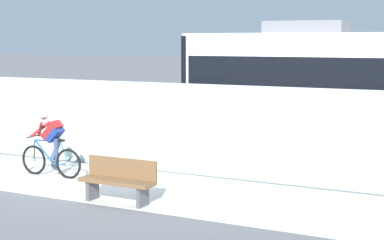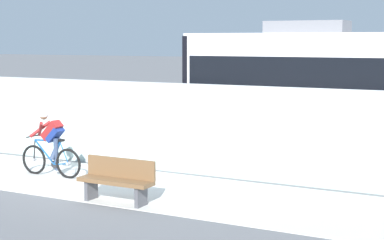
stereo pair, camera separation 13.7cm
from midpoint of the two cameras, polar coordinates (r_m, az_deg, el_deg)
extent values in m
plane|color=slate|center=(14.50, -7.85, -5.70)|extent=(200.00, 200.00, 0.00)
cube|color=silver|center=(14.50, -7.85, -5.68)|extent=(32.00, 3.20, 0.01)
cube|color=#ADC6C1|center=(15.90, -4.00, -2.54)|extent=(32.00, 0.05, 1.06)
cube|color=white|center=(17.37, -0.88, -0.05)|extent=(32.00, 0.36, 2.05)
cube|color=#595654|center=(19.71, 2.59, -2.18)|extent=(32.00, 0.08, 0.01)
cube|color=#595654|center=(21.00, 4.26, -1.61)|extent=(32.00, 0.08, 0.01)
cube|color=silver|center=(18.73, 16.30, 2.88)|extent=(11.00, 2.50, 3.10)
cube|color=black|center=(18.71, 16.34, 3.95)|extent=(10.56, 2.54, 1.04)
cube|color=red|center=(18.88, 16.15, -1.27)|extent=(10.78, 2.53, 0.28)
cube|color=slate|center=(19.18, 10.63, 8.32)|extent=(2.40, 1.10, 0.36)
cube|color=#232326|center=(19.90, 6.17, -1.09)|extent=(1.40, 1.88, 0.20)
cylinder|color=black|center=(19.25, 5.38, -1.54)|extent=(0.60, 0.10, 0.60)
cylinder|color=black|center=(20.57, 6.90, -1.00)|extent=(0.60, 0.10, 0.60)
cube|color=black|center=(20.52, 1.20, 3.53)|extent=(0.16, 2.54, 2.94)
torus|color=black|center=(15.68, -13.94, -3.52)|extent=(0.72, 0.06, 0.72)
cylinder|color=#99999E|center=(15.68, -13.94, -3.52)|extent=(0.07, 0.10, 0.07)
torus|color=black|center=(15.01, -10.93, -3.92)|extent=(0.72, 0.06, 0.72)
cylinder|color=#99999E|center=(15.01, -10.93, -3.92)|extent=(0.07, 0.10, 0.07)
cylinder|color=#144C8C|center=(15.42, -13.02, -2.86)|extent=(0.60, 0.04, 0.58)
cylinder|color=#144C8C|center=(15.17, -11.94, -2.93)|extent=(0.22, 0.04, 0.59)
cylinder|color=#144C8C|center=(15.31, -12.80, -1.82)|extent=(0.76, 0.04, 0.07)
cylinder|color=#144C8C|center=(15.15, -11.56, -3.95)|extent=(0.43, 0.03, 0.09)
cylinder|color=#144C8C|center=(15.04, -11.32, -2.90)|extent=(0.27, 0.02, 0.53)
cylinder|color=black|center=(15.62, -13.90, -2.65)|extent=(0.08, 0.03, 0.49)
cube|color=black|center=(15.07, -11.71, -1.81)|extent=(0.24, 0.10, 0.05)
cylinder|color=black|center=(15.55, -13.87, -1.40)|extent=(0.03, 0.58, 0.03)
cylinder|color=#262628|center=(15.28, -12.17, -3.97)|extent=(0.18, 0.02, 0.18)
cube|color=maroon|center=(15.18, -12.37, -0.94)|extent=(0.50, 0.28, 0.51)
cube|color=navy|center=(15.13, -12.09, -1.30)|extent=(0.38, 0.30, 0.38)
sphere|color=#997051|center=(15.29, -13.10, 0.40)|extent=(0.20, 0.20, 0.20)
sphere|color=silver|center=(15.28, -13.10, 0.53)|extent=(0.23, 0.23, 0.23)
cylinder|color=maroon|center=(15.41, -13.39, -0.81)|extent=(0.44, 0.41, 0.41)
cylinder|color=maroon|center=(15.41, -13.39, -0.81)|extent=(0.44, 0.41, 0.41)
cylinder|color=#384766|center=(15.20, -12.00, -3.09)|extent=(0.29, 0.33, 0.80)
cylinder|color=#384766|center=(15.17, -12.01, -2.57)|extent=(0.29, 0.33, 0.54)
cube|color=brown|center=(12.60, -6.68, -5.56)|extent=(1.60, 0.44, 0.08)
cube|color=brown|center=(12.71, -6.18, -4.33)|extent=(1.60, 0.06, 0.40)
cube|color=#4C4C51|center=(12.99, -8.86, -6.31)|extent=(0.08, 0.36, 0.41)
cube|color=#4C4C51|center=(12.33, -4.34, -6.98)|extent=(0.08, 0.36, 0.41)
camera|label=1|loc=(0.07, -89.75, 0.03)|focal=58.62mm
camera|label=2|loc=(0.07, 90.25, -0.03)|focal=58.62mm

